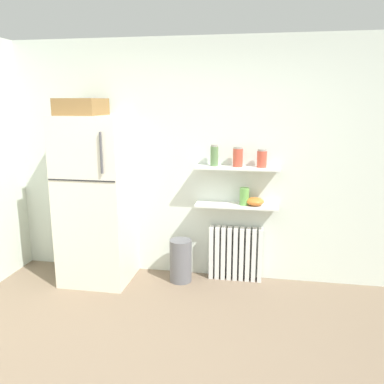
{
  "coord_description": "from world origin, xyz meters",
  "views": [
    {
      "loc": [
        0.6,
        -2.3,
        1.95
      ],
      "look_at": [
        -0.1,
        1.6,
        1.05
      ],
      "focal_mm": 37.8,
      "sensor_mm": 36.0,
      "label": 1
    }
  ],
  "objects_px": {
    "storage_jar_0": "(214,155)",
    "shelf_bowl": "(255,201)",
    "vase": "(244,196)",
    "radiator": "(236,253)",
    "storage_jar_1": "(238,157)",
    "refrigerator": "(96,197)",
    "storage_jar_2": "(262,158)",
    "trash_bin": "(181,261)"
  },
  "relations": [
    {
      "from": "storage_jar_0",
      "to": "shelf_bowl",
      "type": "xyz_separation_m",
      "value": [
        0.44,
        0.0,
        -0.48
      ]
    },
    {
      "from": "storage_jar_0",
      "to": "vase",
      "type": "distance_m",
      "value": 0.54
    },
    {
      "from": "radiator",
      "to": "storage_jar_1",
      "type": "relative_size",
      "value": 2.88
    },
    {
      "from": "refrigerator",
      "to": "storage_jar_2",
      "type": "height_order",
      "value": "refrigerator"
    },
    {
      "from": "trash_bin",
      "to": "storage_jar_1",
      "type": "bearing_deg",
      "value": 12.19
    },
    {
      "from": "radiator",
      "to": "storage_jar_0",
      "type": "xyz_separation_m",
      "value": [
        -0.25,
        -0.03,
        1.09
      ]
    },
    {
      "from": "storage_jar_2",
      "to": "radiator",
      "type": "bearing_deg",
      "value": 173.07
    },
    {
      "from": "storage_jar_0",
      "to": "storage_jar_1",
      "type": "distance_m",
      "value": 0.25
    },
    {
      "from": "storage_jar_1",
      "to": "vase",
      "type": "xyz_separation_m",
      "value": [
        0.08,
        0.0,
        -0.42
      ]
    },
    {
      "from": "radiator",
      "to": "shelf_bowl",
      "type": "xyz_separation_m",
      "value": [
        0.19,
        -0.03,
        0.61
      ]
    },
    {
      "from": "storage_jar_1",
      "to": "storage_jar_2",
      "type": "height_order",
      "value": "storage_jar_1"
    },
    {
      "from": "storage_jar_1",
      "to": "storage_jar_2",
      "type": "distance_m",
      "value": 0.25
    },
    {
      "from": "radiator",
      "to": "shelf_bowl",
      "type": "distance_m",
      "value": 0.64
    },
    {
      "from": "storage_jar_1",
      "to": "vase",
      "type": "relative_size",
      "value": 1.12
    },
    {
      "from": "shelf_bowl",
      "to": "trash_bin",
      "type": "height_order",
      "value": "shelf_bowl"
    },
    {
      "from": "vase",
      "to": "trash_bin",
      "type": "xyz_separation_m",
      "value": [
        -0.67,
        -0.13,
        -0.72
      ]
    },
    {
      "from": "storage_jar_2",
      "to": "trash_bin",
      "type": "distance_m",
      "value": 1.41
    },
    {
      "from": "radiator",
      "to": "storage_jar_1",
      "type": "bearing_deg",
      "value": -90.0
    },
    {
      "from": "storage_jar_2",
      "to": "shelf_bowl",
      "type": "height_order",
      "value": "storage_jar_2"
    },
    {
      "from": "storage_jar_2",
      "to": "vase",
      "type": "bearing_deg",
      "value": 180.0
    },
    {
      "from": "storage_jar_1",
      "to": "storage_jar_2",
      "type": "relative_size",
      "value": 1.1
    },
    {
      "from": "radiator",
      "to": "storage_jar_0",
      "type": "relative_size",
      "value": 2.66
    },
    {
      "from": "refrigerator",
      "to": "storage_jar_2",
      "type": "xyz_separation_m",
      "value": [
        1.74,
        0.22,
        0.43
      ]
    },
    {
      "from": "radiator",
      "to": "storage_jar_1",
      "type": "height_order",
      "value": "storage_jar_1"
    },
    {
      "from": "storage_jar_2",
      "to": "trash_bin",
      "type": "bearing_deg",
      "value": -171.35
    },
    {
      "from": "trash_bin",
      "to": "shelf_bowl",
      "type": "bearing_deg",
      "value": 9.26
    },
    {
      "from": "storage_jar_2",
      "to": "shelf_bowl",
      "type": "distance_m",
      "value": 0.46
    },
    {
      "from": "vase",
      "to": "trash_bin",
      "type": "bearing_deg",
      "value": -169.22
    },
    {
      "from": "storage_jar_0",
      "to": "storage_jar_2",
      "type": "bearing_deg",
      "value": 0.0
    },
    {
      "from": "vase",
      "to": "trash_bin",
      "type": "height_order",
      "value": "vase"
    },
    {
      "from": "storage_jar_1",
      "to": "trash_bin",
      "type": "xyz_separation_m",
      "value": [
        -0.59,
        -0.13,
        -1.14
      ]
    },
    {
      "from": "storage_jar_0",
      "to": "shelf_bowl",
      "type": "bearing_deg",
      "value": 0.0
    },
    {
      "from": "storage_jar_2",
      "to": "trash_bin",
      "type": "height_order",
      "value": "storage_jar_2"
    },
    {
      "from": "radiator",
      "to": "shelf_bowl",
      "type": "relative_size",
      "value": 3.15
    },
    {
      "from": "storage_jar_0",
      "to": "vase",
      "type": "xyz_separation_m",
      "value": [
        0.33,
        0.0,
        -0.43
      ]
    },
    {
      "from": "trash_bin",
      "to": "vase",
      "type": "bearing_deg",
      "value": 10.78
    },
    {
      "from": "storage_jar_0",
      "to": "trash_bin",
      "type": "xyz_separation_m",
      "value": [
        -0.34,
        -0.13,
        -1.15
      ]
    },
    {
      "from": "refrigerator",
      "to": "trash_bin",
      "type": "relative_size",
      "value": 4.18
    },
    {
      "from": "refrigerator",
      "to": "radiator",
      "type": "relative_size",
      "value": 3.29
    },
    {
      "from": "refrigerator",
      "to": "storage_jar_0",
      "type": "distance_m",
      "value": 1.35
    },
    {
      "from": "radiator",
      "to": "shelf_bowl",
      "type": "height_order",
      "value": "shelf_bowl"
    },
    {
      "from": "radiator",
      "to": "refrigerator",
      "type": "bearing_deg",
      "value": -170.61
    }
  ]
}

